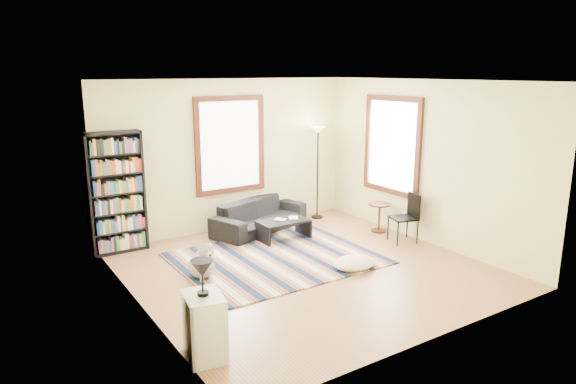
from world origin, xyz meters
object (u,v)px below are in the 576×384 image
bookshelf (116,193)px  side_table (379,218)px  floor_lamp (318,173)px  sofa (260,216)px  dog (201,259)px  coffee_table (283,230)px  folding_chair (403,218)px  white_cabinet (204,326)px  floor_cushion (354,263)px

bookshelf → side_table: (4.36, -1.55, -0.73)m
bookshelf → floor_lamp: size_ratio=1.08×
sofa → dog: bearing=-159.9°
coffee_table → folding_chair: (1.70, -1.22, 0.25)m
folding_chair → white_cabinet: size_ratio=1.23×
coffee_table → floor_cushion: (0.18, -1.73, -0.09)m
dog → folding_chair: bearing=-4.4°
floor_lamp → white_cabinet: 5.47m
coffee_table → floor_cushion: bearing=-84.0°
coffee_table → floor_cushion: size_ratio=1.27×
coffee_table → dog: size_ratio=1.55×
dog → side_table: bearing=5.9°
side_table → floor_cushion: bearing=-143.5°
bookshelf → white_cabinet: 3.83m
floor_lamp → white_cabinet: floor_lamp is taller
sofa → floor_cushion: 2.46m
side_table → dog: dog is taller
bookshelf → side_table: 4.69m
floor_lamp → floor_cushion: bearing=-114.2°
floor_lamp → folding_chair: (0.38, -2.03, -0.50)m
sofa → floor_cushion: sofa is taller
sofa → bookshelf: bearing=154.6°
bookshelf → side_table: bearing=-19.5°
coffee_table → sofa: bearing=96.4°
sofa → side_table: (1.83, -1.28, -0.02)m
coffee_table → dog: bearing=-157.3°
bookshelf → floor_lamp: (3.94, -0.17, -0.07)m
side_table → white_cabinet: size_ratio=0.77×
folding_chair → dog: folding_chair is taller
sofa → floor_lamp: size_ratio=1.05×
side_table → folding_chair: bearing=-94.4°
dog → sofa: bearing=41.7°
floor_cushion → floor_lamp: floor_lamp is taller
bookshelf → sofa: bearing=-6.1°
bookshelf → white_cabinet: bookshelf is taller
bookshelf → folding_chair: (4.31, -2.20, -0.57)m
white_cabinet → floor_cushion: bearing=30.3°
floor_cushion → dog: 2.31m
floor_lamp → dog: bearing=-153.6°
floor_cushion → folding_chair: size_ratio=0.83×
coffee_table → floor_lamp: 1.72m
side_table → sofa: bearing=145.1°
sofa → folding_chair: 2.63m
floor_cushion → sofa: bearing=96.1°
sofa → floor_cushion: size_ratio=2.76×
coffee_table → folding_chair: folding_chair is taller
sofa → floor_cushion: (0.26, -2.44, -0.20)m
floor_lamp → side_table: size_ratio=3.44×
sofa → floor_lamp: 1.55m
folding_chair → dog: 3.65m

